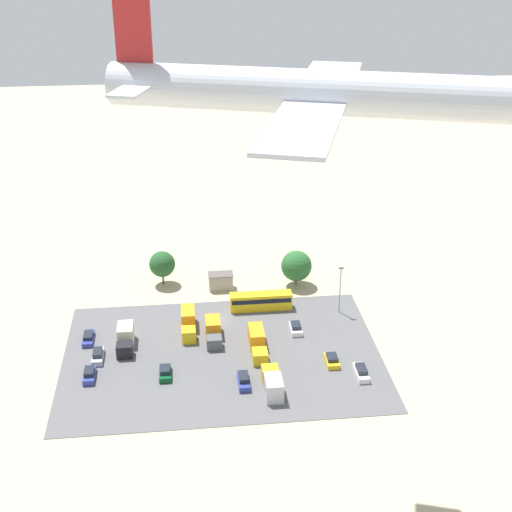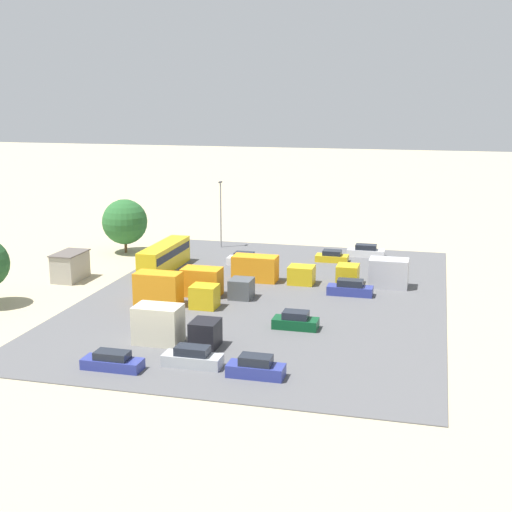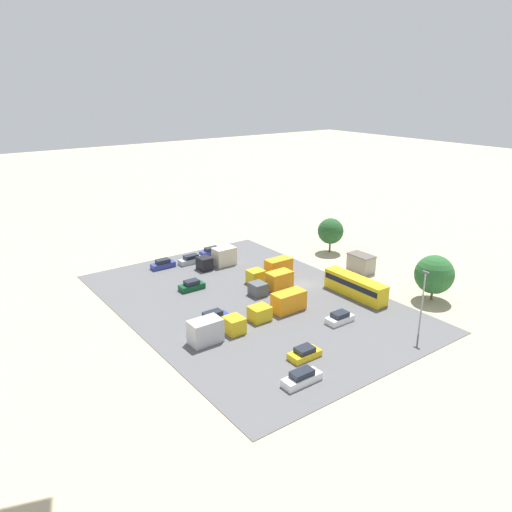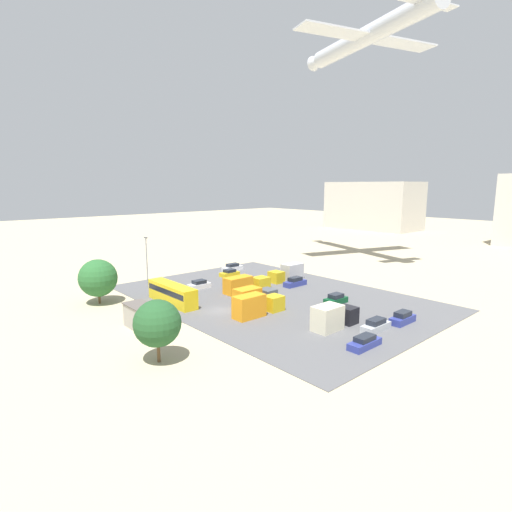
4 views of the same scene
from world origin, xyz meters
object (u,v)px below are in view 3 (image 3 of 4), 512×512
object	(u,v)px
shed_building	(361,263)
parked_truck_2	(273,283)
parked_truck_0	(214,329)
parked_car_5	(213,318)
parked_truck_1	(219,258)
parked_car_7	(305,353)
parked_truck_3	(272,270)
parked_truck_4	(281,304)
parked_car_3	(302,378)
parked_car_0	(191,260)
parked_car_2	(163,264)
bus	(355,286)
parked_car_1	(340,318)
parked_car_4	(212,251)
parked_car_6	(192,286)

from	to	relation	value
shed_building	parked_truck_2	xyz separation A→B (m)	(2.41, 17.66, -0.20)
shed_building	parked_truck_0	xyz separation A→B (m)	(-5.65, 33.79, -0.10)
parked_car_5	parked_truck_1	bearing A→B (deg)	145.60
shed_building	parked_truck_0	world-z (taller)	parked_truck_0
parked_car_7	parked_truck_3	xyz separation A→B (m)	(22.61, -12.69, 0.89)
parked_truck_2	parked_truck_4	world-z (taller)	parked_truck_2
parked_car_3	parked_car_0	bearing A→B (deg)	-12.44
shed_building	parked_car_3	xyz separation A→B (m)	(-19.92, 31.16, -0.87)
parked_car_0	parked_car_2	xyz separation A→B (m)	(0.81, 5.27, 0.02)
bus	parked_truck_2	xyz separation A→B (m)	(9.17, 8.99, -0.36)
parked_car_1	parked_car_5	world-z (taller)	parked_car_5
shed_building	parked_car_0	size ratio (longest dim) A/B	1.03
parked_car_2	parked_truck_3	world-z (taller)	parked_truck_3
parked_truck_4	parked_car_4	bearing A→B (deg)	-11.10
parked_car_3	parked_truck_0	bearing A→B (deg)	10.42
parked_car_6	parked_car_7	xyz separation A→B (m)	(-26.53, -0.67, -0.07)
parked_truck_3	parked_car_0	bearing A→B (deg)	26.64
parked_car_0	parked_car_7	bearing A→B (deg)	-8.03
parked_car_0	parked_truck_0	world-z (taller)	parked_truck_0
parked_car_3	parked_truck_4	size ratio (longest dim) A/B	0.52
parked_truck_3	parked_truck_4	bearing A→B (deg)	147.25
parked_car_2	parked_car_0	bearing A→B (deg)	-98.78
parked_car_2	parked_truck_3	distance (m)	20.12
parked_car_1	parked_car_7	world-z (taller)	parked_car_1
parked_car_1	parked_car_0	bearing A→B (deg)	-171.50
parked_truck_1	parked_truck_2	xyz separation A→B (m)	(-14.65, -1.05, -0.17)
parked_car_2	bus	bearing A→B (deg)	-147.16
parked_truck_0	parked_truck_4	xyz separation A→B (m)	(1.00, -11.93, -0.12)
parked_truck_3	parked_truck_4	size ratio (longest dim) A/B	0.92
shed_building	parked_truck_1	distance (m)	25.32
parked_truck_1	parked_truck_3	bearing A→B (deg)	-158.85
bus	parked_car_5	world-z (taller)	bus
parked_truck_0	parked_truck_3	size ratio (longest dim) A/B	0.92
bus	parked_car_0	world-z (taller)	bus
parked_car_5	parked_car_3	bearing A→B (deg)	0.75
parked_car_2	parked_car_3	bearing A→B (deg)	174.79
parked_car_0	parked_car_3	xyz separation A→B (m)	(-41.25, 9.10, -0.01)
bus	parked_car_3	world-z (taller)	bus
parked_truck_0	parked_car_2	bearing A→B (deg)	166.93
parked_car_7	parked_truck_0	xyz separation A→B (m)	(10.41, 6.44, 0.84)
parked_car_4	parked_truck_0	distance (m)	33.92
parked_car_0	parked_car_6	world-z (taller)	parked_car_0
parked_car_7	parked_truck_3	bearing A→B (deg)	150.69
parked_car_6	parked_truck_4	world-z (taller)	parked_truck_4
parked_car_6	parked_truck_1	xyz separation A→B (m)	(6.59, -9.29, 0.83)
parked_car_6	parked_truck_2	size ratio (longest dim) A/B	0.55
parked_truck_1	parked_truck_4	distance (m)	21.93
parked_car_3	parked_car_6	xyz separation A→B (m)	(30.39, -3.16, 0.00)
parked_truck_0	parked_car_6	bearing A→B (deg)	160.28
parked_car_0	parked_truck_2	size ratio (longest dim) A/B	0.63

